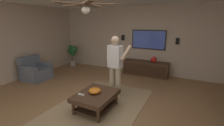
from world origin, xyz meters
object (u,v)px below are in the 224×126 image
Objects in this scene: potted_plant_tall at (73,52)px; wall_speaker_left at (178,41)px; wall_speaker_right at (123,38)px; armchair at (35,72)px; ceiling_fan at (86,6)px; person_standing at (115,63)px; coffee_table at (96,98)px; bowl at (95,91)px; remote_white at (81,94)px; tv at (148,40)px; media_console at (145,68)px; vase_round at (154,60)px.

wall_speaker_left reaches higher than potted_plant_tall.
armchair is at bearing 136.90° from wall_speaker_right.
wall_speaker_left is 2.09m from wall_speaker_right.
person_standing is at bearing -7.59° from ceiling_fan.
coffee_table is 1.02× the size of potted_plant_tall.
bowl reaches higher than remote_white.
potted_plant_tall reaches higher than bowl.
media_console is at bearing -0.00° from tv.
wall_speaker_right reaches higher than remote_white.
ceiling_fan is at bearing 163.09° from coffee_table.
armchair is 0.85× the size of potted_plant_tall.
wall_speaker_left is 0.19× the size of ceiling_fan.
coffee_table is at bearing 167.46° from vase_round.
wall_speaker_right is (0.00, 2.09, 0.04)m from wall_speaker_left.
person_standing is 10.93× the size of remote_white.
remote_white is at bearing 131.38° from coffee_table.
media_console is 2.21m from person_standing.
person_standing is 7.45× the size of vase_round.
wall_speaker_right is (0.01, 1.06, 0.03)m from tv.
remote_white is at bearing 99.15° from ceiling_fan.
potted_plant_tall is 4.44× the size of wall_speaker_right.
tv is (2.46, -3.37, 1.07)m from armchair.
tv is 1.03m from wall_speaker_left.
coffee_table is 3.01m from vase_round.
armchair is 0.49× the size of media_console.
ceiling_fan is (-2.98, -3.02, 1.62)m from potted_plant_tall.
armchair is 3.56m from wall_speaker_right.
vase_round is 1.00× the size of wall_speaker_right.
potted_plant_tall is at bearing -87.48° from media_console.
media_console is at bearing -103.51° from wall_speaker_right.
media_console is at bearing -7.19° from bowl.
person_standing is 1.68× the size of potted_plant_tall.
armchair is 3.77× the size of wall_speaker_right.
vase_round is at bearing 47.72° from tv.
media_console is at bearing 0.48° from person_standing.
person_standing is 5.92× the size of bowl.
potted_plant_tall is at bearing 89.93° from armchair.
ceiling_fan reaches higher than wall_speaker_left.
person_standing is at bearing 151.23° from wall_speaker_left.
remote_white is at bearing -20.19° from armchair.
tv is 5.80× the size of vase_round.
potted_plant_tall is (-0.15, 3.42, 0.39)m from media_console.
potted_plant_tall reaches higher than coffee_table.
remote_white is (-0.21, 0.24, 0.12)m from coffee_table.
ceiling_fan reaches higher than remote_white.
bowl is 1.83m from ceiling_fan.
armchair is 4.31m from tv.
person_standing reaches higher than media_console.
wall_speaker_right is 0.19× the size of ceiling_fan.
wall_speaker_right is (3.20, 0.71, 1.09)m from coffee_table.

